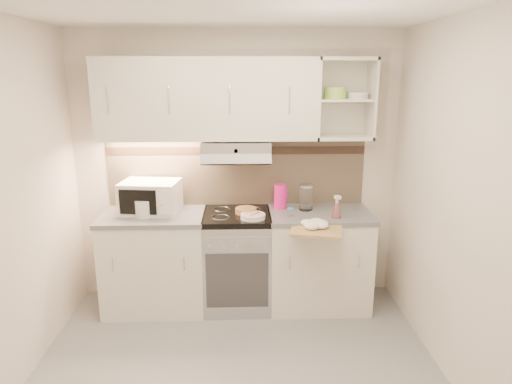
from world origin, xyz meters
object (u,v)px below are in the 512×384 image
Objects in this scene: plate_stack at (253,216)px; glass_jar at (306,197)px; electric_range at (237,260)px; microwave at (151,197)px; watering_can at (144,208)px; pink_pitcher at (280,196)px; cutting_board at (317,230)px; spray_bottle at (337,208)px.

plate_stack is 0.90× the size of glass_jar.
microwave is at bearing 174.96° from electric_range.
microwave reaches higher than electric_range.
watering_can is at bearing -173.82° from electric_range.
pink_pitcher is 0.24m from glass_jar.
plate_stack is 0.52× the size of cutting_board.
electric_range reaches higher than cutting_board.
spray_bottle is (1.67, -0.07, -0.00)m from watering_can.
electric_range is 4.19× the size of plate_stack.
watering_can is 1.22m from pink_pitcher.
glass_jar reaches higher than cutting_board.
electric_range is at bearing -172.23° from pink_pitcher.
glass_jar is at bearing 7.17° from electric_range.
electric_range is 0.71m from pink_pitcher.
electric_range is 0.98m from microwave.
glass_jar is (1.41, 0.01, -0.02)m from microwave.
microwave is at bearing 96.05° from watering_can.
pink_pitcher is 0.55× the size of cutting_board.
pink_pitcher is (1.17, 0.08, -0.03)m from microwave.
cutting_board is (1.43, -0.45, -0.17)m from microwave.
glass_jar is at bearing 115.90° from spray_bottle.
watering_can is at bearing 159.09° from spray_bottle.
microwave reaches higher than watering_can.
cutting_board is (0.66, -0.38, 0.42)m from electric_range.
cutting_board is at bearing -10.50° from microwave.
pink_pitcher is at bearing 129.23° from cutting_board.
plate_stack is at bearing -6.96° from microwave.
cutting_board is (0.52, -0.22, -0.05)m from plate_stack.
watering_can reaches higher than plate_stack.
microwave is (-0.77, 0.07, 0.59)m from electric_range.
pink_pitcher reaches higher than cutting_board.
watering_can is 1.28× the size of spray_bottle.
pink_pitcher reaches higher than spray_bottle.
electric_range is 0.87m from cutting_board.
plate_stack is 1.00× the size of spray_bottle.
glass_jar is (1.43, 0.17, 0.04)m from watering_can.
plate_stack is at bearing 161.53° from spray_bottle.
watering_can is 1.14× the size of glass_jar.
glass_jar is at bearing 106.54° from cutting_board.
watering_can is at bearing 178.71° from pink_pitcher.
glass_jar is 0.49m from cutting_board.
pink_pitcher is at bearing 10.82° from microwave.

